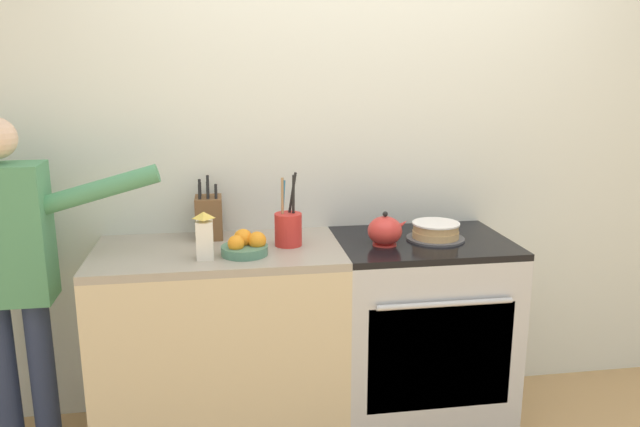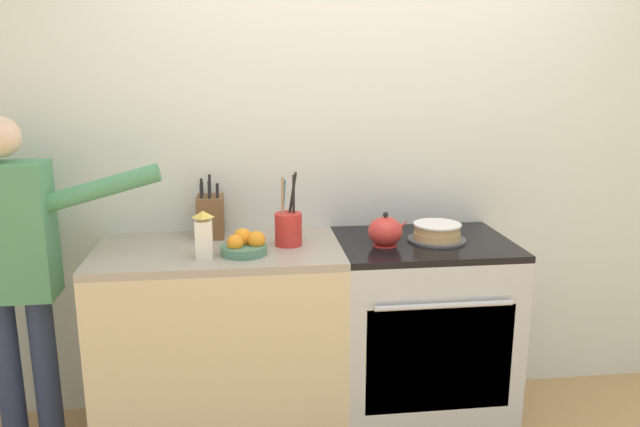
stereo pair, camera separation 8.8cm
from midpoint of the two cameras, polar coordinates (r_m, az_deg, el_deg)
name	(u,v)px [view 1 (the left image)]	position (r m, az deg, el deg)	size (l,w,h in m)	color
wall_back	(352,151)	(3.10, 2.16, 5.77)	(8.00, 0.04, 2.60)	silver
counter_cabinet	(222,345)	(2.97, -9.85, -11.73)	(1.09, 0.60, 0.92)	beige
stove_range	(420,331)	(3.09, 8.27, -10.62)	(0.80, 0.64, 0.92)	#B7BABF
layer_cake	(436,232)	(2.93, 9.69, -1.64)	(0.27, 0.27, 0.08)	#4C4C51
tea_kettle	(385,231)	(2.81, 5.10, -1.61)	(0.19, 0.16, 0.16)	red
knife_block	(209,217)	(2.97, -10.96, -0.28)	(0.12, 0.15, 0.29)	brown
utensil_crock	(288,228)	(2.80, -3.83, -1.32)	(0.12, 0.12, 0.33)	red
fruit_bowl	(245,246)	(2.69, -7.78, -2.93)	(0.20, 0.20, 0.10)	#4C7F66
milk_carton	(205,237)	(2.65, -11.45, -2.08)	(0.07, 0.07, 0.20)	white
person_baker	(12,263)	(2.98, -27.08, -4.03)	(0.89, 0.20, 1.51)	#283351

